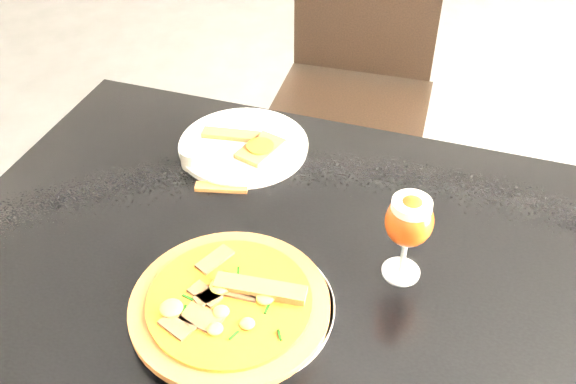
% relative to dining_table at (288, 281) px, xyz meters
% --- Properties ---
extents(dining_table, '(1.32, 0.99, 0.75)m').
position_rel_dining_table_xyz_m(dining_table, '(0.00, 0.00, 0.00)').
color(dining_table, black).
rests_on(dining_table, ground).
extents(chair_far, '(0.50, 0.50, 0.98)m').
position_rel_dining_table_xyz_m(chair_far, '(0.07, 0.90, -0.12)').
color(chair_far, black).
rests_on(chair_far, ground).
extents(plate_main, '(0.35, 0.35, 0.01)m').
position_rel_dining_table_xyz_m(plate_main, '(-0.04, -0.15, 0.10)').
color(plate_main, white).
rests_on(plate_main, dining_table).
extents(pizza, '(0.31, 0.31, 0.03)m').
position_rel_dining_table_xyz_m(pizza, '(-0.07, -0.16, 0.12)').
color(pizza, brown).
rests_on(pizza, plate_main).
extents(plate_second, '(0.29, 0.29, 0.01)m').
position_rel_dining_table_xyz_m(plate_second, '(-0.13, 0.27, 0.10)').
color(plate_second, white).
rests_on(plate_second, dining_table).
extents(crust_scraps, '(0.18, 0.12, 0.01)m').
position_rel_dining_table_xyz_m(crust_scraps, '(-0.12, 0.26, 0.11)').
color(crust_scraps, brown).
rests_on(crust_scraps, plate_second).
extents(loose_crust, '(0.10, 0.03, 0.01)m').
position_rel_dining_table_xyz_m(loose_crust, '(-0.15, 0.14, 0.09)').
color(loose_crust, brown).
rests_on(loose_crust, dining_table).
extents(sauce_cup, '(0.06, 0.06, 0.04)m').
position_rel_dining_table_xyz_m(sauce_cup, '(-0.22, 0.20, 0.11)').
color(sauce_cup, '#BCB8A9').
rests_on(sauce_cup, dining_table).
extents(beer_glass, '(0.08, 0.08, 0.16)m').
position_rel_dining_table_xyz_m(beer_glass, '(0.20, -0.03, 0.21)').
color(beer_glass, silver).
rests_on(beer_glass, dining_table).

